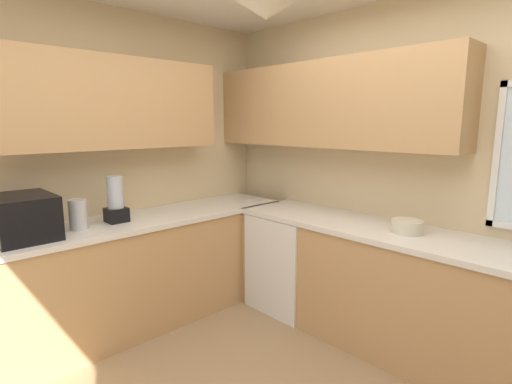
# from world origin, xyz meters

# --- Properties ---
(room_shell) EXTENTS (4.00, 3.41, 2.63)m
(room_shell) POSITION_xyz_m (-0.36, 0.49, 1.74)
(room_shell) COLOR beige
(room_shell) RESTS_ON ground_plane
(counter_run_left) EXTENTS (0.65, 3.02, 0.90)m
(counter_run_left) POSITION_xyz_m (-1.63, 0.00, 0.45)
(counter_run_left) COLOR tan
(counter_run_left) RESTS_ON ground_plane
(counter_run_back) EXTENTS (3.09, 0.65, 0.90)m
(counter_run_back) POSITION_xyz_m (0.21, 1.34, 0.45)
(counter_run_back) COLOR tan
(counter_run_back) RESTS_ON ground_plane
(dishwasher) EXTENTS (0.60, 0.60, 0.85)m
(dishwasher) POSITION_xyz_m (-0.97, 1.31, 0.43)
(dishwasher) COLOR white
(dishwasher) RESTS_ON ground_plane
(microwave) EXTENTS (0.48, 0.36, 0.29)m
(microwave) POSITION_xyz_m (-1.63, -0.63, 1.04)
(microwave) COLOR black
(microwave) RESTS_ON counter_run_left
(kettle) EXTENTS (0.12, 0.12, 0.22)m
(kettle) POSITION_xyz_m (-1.61, -0.29, 1.00)
(kettle) COLOR #B7B7BC
(kettle) RESTS_ON counter_run_left
(bowl) EXTENTS (0.22, 0.22, 0.09)m
(bowl) POSITION_xyz_m (0.06, 1.34, 0.94)
(bowl) COLOR beige
(bowl) RESTS_ON counter_run_back
(blender_appliance) EXTENTS (0.15, 0.15, 0.36)m
(blender_appliance) POSITION_xyz_m (-1.63, -0.00, 1.06)
(blender_appliance) COLOR black
(blender_appliance) RESTS_ON counter_run_left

